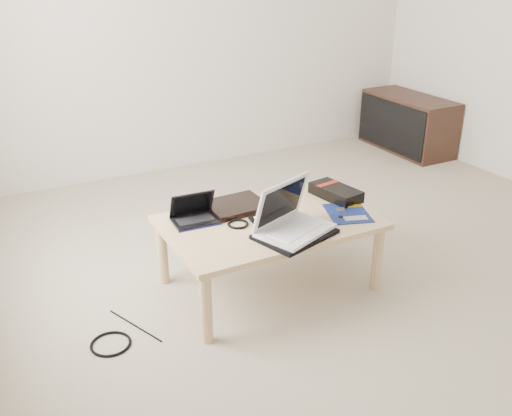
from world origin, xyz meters
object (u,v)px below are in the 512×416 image
coffee_table (269,228)px  netbook (194,215)px  white_laptop (291,220)px  media_cabinet (407,123)px  gpu_box (336,192)px

coffee_table → netbook: size_ratio=4.53×
coffee_table → netbook: 0.40m
netbook → white_laptop: (0.37, -0.36, 0.04)m
media_cabinet → white_laptop: (-2.27, -1.67, 0.22)m
netbook → gpu_box: size_ratio=0.75×
white_laptop → netbook: bearing=135.6°
white_laptop → gpu_box: bearing=30.1°
coffee_table → white_laptop: 0.22m
white_laptop → gpu_box: (0.47, 0.27, -0.04)m
gpu_box → white_laptop: bearing=-149.9°
netbook → gpu_box: bearing=-6.2°
white_laptop → gpu_box: white_laptop is taller
media_cabinet → netbook: 2.95m
coffee_table → white_laptop: white_laptop is taller
coffee_table → media_cabinet: 2.72m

